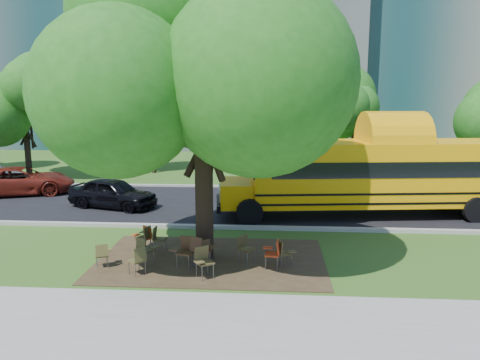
# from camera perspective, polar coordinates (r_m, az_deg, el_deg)

# --- Properties ---
(ground) EXTENTS (160.00, 160.00, 0.00)m
(ground) POSITION_cam_1_polar(r_m,az_deg,el_deg) (15.43, -6.99, -8.97)
(ground) COLOR #315119
(ground) RESTS_ON ground
(sidewalk) EXTENTS (60.00, 4.00, 0.04)m
(sidewalk) POSITION_cam_1_polar(r_m,az_deg,el_deg) (10.95, -12.16, -17.39)
(sidewalk) COLOR gray
(sidewalk) RESTS_ON ground
(dirt_patch) EXTENTS (7.00, 4.50, 0.03)m
(dirt_patch) POSITION_cam_1_polar(r_m,az_deg,el_deg) (14.80, -3.50, -9.69)
(dirt_patch) COLOR #382819
(dirt_patch) RESTS_ON ground
(asphalt_road) EXTENTS (80.00, 8.00, 0.04)m
(asphalt_road) POSITION_cam_1_polar(r_m,az_deg,el_deg) (22.07, -3.56, -2.97)
(asphalt_road) COLOR black
(asphalt_road) RESTS_ON ground
(kerb_near) EXTENTS (80.00, 0.25, 0.14)m
(kerb_near) POSITION_cam_1_polar(r_m,az_deg,el_deg) (18.22, -5.21, -5.68)
(kerb_near) COLOR gray
(kerb_near) RESTS_ON ground
(kerb_far) EXTENTS (80.00, 0.25, 0.14)m
(kerb_far) POSITION_cam_1_polar(r_m,az_deg,el_deg) (26.03, -2.38, -0.80)
(kerb_far) COLOR gray
(kerb_far) RESTS_ON ground
(building_main) EXTENTS (38.00, 16.00, 22.00)m
(building_main) POSITION_cam_1_polar(r_m,az_deg,el_deg) (51.79, -8.50, 16.73)
(building_main) COLOR #62635E
(building_main) RESTS_ON ground
(building_right) EXTENTS (30.00, 16.00, 25.00)m
(building_right) POSITION_cam_1_polar(r_m,az_deg,el_deg) (56.89, 26.99, 16.70)
(building_right) COLOR gray
(building_right) RESTS_ON ground
(bg_tree_0) EXTENTS (5.20, 5.20, 7.18)m
(bg_tree_0) POSITION_cam_1_polar(r_m,az_deg,el_deg) (31.08, -24.85, 8.42)
(bg_tree_0) COLOR black
(bg_tree_0) RESTS_ON ground
(bg_tree_2) EXTENTS (4.80, 4.80, 6.62)m
(bg_tree_2) POSITION_cam_1_polar(r_m,az_deg,el_deg) (31.30, -10.67, 8.53)
(bg_tree_2) COLOR black
(bg_tree_2) RESTS_ON ground
(bg_tree_3) EXTENTS (5.60, 5.60, 7.84)m
(bg_tree_3) POSITION_cam_1_polar(r_m,az_deg,el_deg) (28.76, 14.51, 9.87)
(bg_tree_3) COLOR black
(bg_tree_3) RESTS_ON ground
(main_tree) EXTENTS (7.20, 7.20, 9.37)m
(main_tree) POSITION_cam_1_polar(r_m,az_deg,el_deg) (14.22, -4.61, 13.04)
(main_tree) COLOR black
(main_tree) RESTS_ON ground
(school_bus) EXTENTS (13.24, 4.33, 3.18)m
(school_bus) POSITION_cam_1_polar(r_m,az_deg,el_deg) (20.66, 17.56, 0.81)
(school_bus) COLOR #E69D07
(school_bus) RESTS_ON ground
(chair_0) EXTENTS (0.52, 0.61, 0.77)m
(chair_0) POSITION_cam_1_polar(r_m,az_deg,el_deg) (14.55, -16.42, -8.54)
(chair_0) COLOR brown
(chair_0) RESTS_ON ground
(chair_1) EXTENTS (0.74, 0.58, 0.87)m
(chair_1) POSITION_cam_1_polar(r_m,az_deg,el_deg) (14.48, -11.52, -8.15)
(chair_1) COLOR #413A1C
(chair_1) RESTS_ON ground
(chair_2) EXTENTS (0.57, 0.72, 0.84)m
(chair_2) POSITION_cam_1_polar(r_m,az_deg,el_deg) (13.74, -12.27, -9.26)
(chair_2) COLOR #4E4821
(chair_2) RESTS_ON ground
(chair_3) EXTENTS (0.71, 0.56, 0.95)m
(chair_3) POSITION_cam_1_polar(r_m,az_deg,el_deg) (14.09, -6.73, -8.33)
(chair_3) COLOR #442C18
(chair_3) RESTS_ON ground
(chair_4) EXTENTS (0.83, 0.65, 0.97)m
(chair_4) POSITION_cam_1_polar(r_m,az_deg,el_deg) (14.02, -4.87, -8.32)
(chair_4) COLOR #412717
(chair_4) RESTS_ON ground
(chair_5) EXTENTS (0.60, 0.76, 0.91)m
(chair_5) POSITION_cam_1_polar(r_m,az_deg,el_deg) (13.27, -4.53, -9.59)
(chair_5) COLOR brown
(chair_5) RESTS_ON ground
(chair_6) EXTENTS (0.52, 0.60, 0.88)m
(chair_6) POSITION_cam_1_polar(r_m,az_deg,el_deg) (13.95, 4.14, -8.66)
(chair_6) COLOR #BA3413
(chair_6) RESTS_ON ground
(chair_7) EXTENTS (0.61, 0.55, 0.80)m
(chair_7) POSITION_cam_1_polar(r_m,az_deg,el_deg) (14.16, 5.35, -8.60)
(chair_7) COLOR #504222
(chair_7) RESTS_ON ground
(chair_8) EXTENTS (0.52, 0.67, 0.83)m
(chair_8) POSITION_cam_1_polar(r_m,az_deg,el_deg) (15.83, -11.48, -6.64)
(chair_8) COLOR #493F1F
(chair_8) RESTS_ON ground
(chair_9) EXTENTS (0.69, 0.55, 0.81)m
(chair_9) POSITION_cam_1_polar(r_m,az_deg,el_deg) (15.86, -11.63, -6.67)
(chair_9) COLOR #AE3D12
(chair_9) RESTS_ON ground
(chair_10) EXTENTS (0.49, 0.56, 0.84)m
(chair_10) POSITION_cam_1_polar(r_m,az_deg,el_deg) (15.56, -9.94, -6.86)
(chair_10) COLOR #443F1D
(chair_10) RESTS_ON ground
(chair_11) EXTENTS (0.56, 0.70, 0.82)m
(chair_11) POSITION_cam_1_polar(r_m,az_deg,el_deg) (14.24, -4.47, -8.41)
(chair_11) COLOR #412E17
(chair_11) RESTS_ON ground
(chair_12) EXTENTS (0.58, 0.74, 0.86)m
(chair_12) POSITION_cam_1_polar(r_m,az_deg,el_deg) (14.38, 0.60, -8.10)
(chair_12) COLOR #493F1F
(chair_12) RESTS_ON ground
(black_car) EXTENTS (4.38, 2.73, 1.39)m
(black_car) POSITION_cam_1_polar(r_m,az_deg,el_deg) (22.01, -15.25, -1.55)
(black_car) COLOR black
(black_car) RESTS_ON ground
(bg_car_red) EXTENTS (5.73, 4.07, 1.45)m
(bg_car_red) POSITION_cam_1_polar(r_m,az_deg,el_deg) (26.60, -25.15, -0.10)
(bg_car_red) COLOR #5E1910
(bg_car_red) RESTS_ON ground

